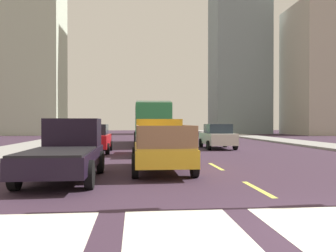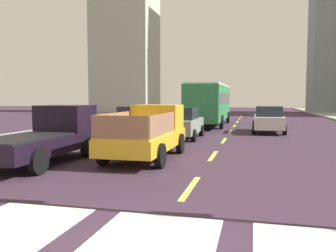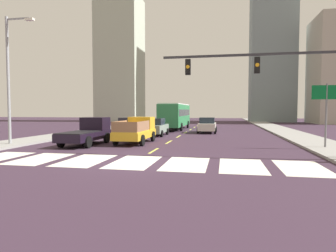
{
  "view_description": "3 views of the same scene",
  "coord_description": "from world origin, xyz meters",
  "views": [
    {
      "loc": [
        -3.36,
        -5.36,
        1.81
      ],
      "look_at": [
        -1.45,
        14.66,
        1.63
      ],
      "focal_mm": 37.86,
      "sensor_mm": 36.0,
      "label": 1
    },
    {
      "loc": [
        1.51,
        -4.44,
        2.24
      ],
      "look_at": [
        -2.13,
        10.31,
        1.02
      ],
      "focal_mm": 37.28,
      "sensor_mm": 36.0,
      "label": 2
    },
    {
      "loc": [
        4.26,
        -13.43,
        2.51
      ],
      "look_at": [
        -1.39,
        15.86,
        0.89
      ],
      "focal_mm": 31.19,
      "sensor_mm": 36.0,
      "label": 3
    }
  ],
  "objects": [
    {
      "name": "lane_dash_0",
      "position": [
        0.0,
        4.0,
        0.0
      ],
      "size": [
        0.16,
        2.4,
        0.01
      ],
      "primitive_type": "cube",
      "color": "#D2D551",
      "rests_on": "ground"
    },
    {
      "name": "sedan_far",
      "position": [
        -5.79,
        16.45,
        0.86
      ],
      "size": [
        2.02,
        4.4,
        1.72
      ],
      "rotation": [
        0.0,
        0.0,
        0.05
      ],
      "color": "red",
      "rests_on": "ground"
    },
    {
      "name": "lane_dash_2",
      "position": [
        0.0,
        14.0,
        0.0
      ],
      "size": [
        0.16,
        2.4,
        0.01
      ],
      "primitive_type": "cube",
      "color": "#D2D551",
      "rests_on": "ground"
    },
    {
      "name": "sedan_near_left",
      "position": [
        2.43,
        18.94,
        0.86
      ],
      "size": [
        2.02,
        4.4,
        1.72
      ],
      "rotation": [
        0.0,
        0.0,
        0.04
      ],
      "color": "beige",
      "rests_on": "ground"
    },
    {
      "name": "pickup_dark",
      "position": [
        -5.55,
        6.45,
        0.92
      ],
      "size": [
        2.18,
        5.2,
        1.96
      ],
      "rotation": [
        0.0,
        0.0,
        0.05
      ],
      "color": "black",
      "rests_on": "ground"
    },
    {
      "name": "lane_dash_4",
      "position": [
        0.0,
        24.0,
        0.0
      ],
      "size": [
        0.16,
        2.4,
        0.01
      ],
      "primitive_type": "cube",
      "color": "#D2D551",
      "rests_on": "ground"
    },
    {
      "name": "lane_dash_5",
      "position": [
        0.0,
        29.0,
        0.0
      ],
      "size": [
        0.16,
        2.4,
        0.01
      ],
      "primitive_type": "cube",
      "color": "#D2D551",
      "rests_on": "ground"
    },
    {
      "name": "sedan_near_right",
      "position": [
        -2.38,
        14.46,
        0.86
      ],
      "size": [
        2.02,
        4.4,
        1.72
      ],
      "rotation": [
        0.0,
        0.0,
        0.04
      ],
      "color": "gray",
      "rests_on": "ground"
    },
    {
      "name": "block_mid_left",
      "position": [
        -18.87,
        49.53,
        13.76
      ],
      "size": [
        9.32,
        8.39,
        27.53
      ],
      "primitive_type": "cube",
      "color": "#AAB49E",
      "rests_on": "ground"
    },
    {
      "name": "pickup_stakebed",
      "position": [
        -2.35,
        8.2,
        0.94
      ],
      "size": [
        2.18,
        5.2,
        1.96
      ],
      "rotation": [
        0.0,
        0.0,
        -0.02
      ],
      "color": "gold",
      "rests_on": "ground"
    },
    {
      "name": "lane_dash_7",
      "position": [
        0.0,
        39.0,
        0.0
      ],
      "size": [
        0.16,
        2.4,
        0.01
      ],
      "primitive_type": "cube",
      "color": "#D2D551",
      "rests_on": "ground"
    },
    {
      "name": "city_bus",
      "position": [
        -2.02,
        24.04,
        1.95
      ],
      "size": [
        2.72,
        10.8,
        3.32
      ],
      "rotation": [
        0.0,
        0.0,
        0.02
      ],
      "color": "#2C7F48",
      "rests_on": "ground"
    },
    {
      "name": "lane_dash_3",
      "position": [
        0.0,
        19.0,
        0.0
      ],
      "size": [
        0.16,
        2.4,
        0.01
      ],
      "primitive_type": "cube",
      "color": "#D2D551",
      "rests_on": "ground"
    },
    {
      "name": "lane_dash_6",
      "position": [
        0.0,
        34.0,
        0.0
      ],
      "size": [
        0.16,
        2.4,
        0.01
      ],
      "primitive_type": "cube",
      "color": "#D2D551",
      "rests_on": "ground"
    },
    {
      "name": "lane_dash_1",
      "position": [
        0.0,
        9.0,
        0.0
      ],
      "size": [
        0.16,
        2.4,
        0.01
      ],
      "primitive_type": "cube",
      "color": "#D2D551",
      "rests_on": "ground"
    },
    {
      "name": "sidewalk_left",
      "position": [
        -11.06,
        18.0,
        0.07
      ],
      "size": [
        3.35,
        110.0,
        0.15
      ],
      "primitive_type": "cube",
      "color": "gray",
      "rests_on": "ground"
    }
  ]
}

